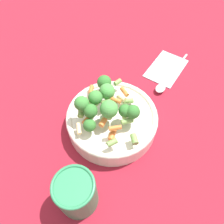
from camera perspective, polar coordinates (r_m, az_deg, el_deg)
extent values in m
plane|color=maroon|center=(0.56, 0.00, -3.55)|extent=(3.00, 3.00, 0.00)
cylinder|color=silver|center=(0.54, 0.00, -2.33)|extent=(0.22, 0.22, 0.04)
torus|color=silver|center=(0.52, 0.00, -1.03)|extent=(0.22, 0.22, 0.01)
cylinder|color=#8CB766|center=(0.49, -5.73, -4.48)|extent=(0.01, 0.01, 0.01)
sphere|color=#33722D|center=(0.48, -5.90, -3.45)|extent=(0.03, 0.03, 0.03)
cylinder|color=#8CB766|center=(0.49, -0.75, -0.94)|extent=(0.01, 0.01, 0.02)
sphere|color=#479342|center=(0.47, -0.78, 0.78)|extent=(0.04, 0.04, 0.04)
cylinder|color=#8CB766|center=(0.50, 3.33, -1.01)|extent=(0.01, 0.01, 0.02)
sphere|color=#33722D|center=(0.48, 3.44, 0.35)|extent=(0.03, 0.03, 0.03)
cylinder|color=#8CB766|center=(0.56, -1.97, 6.25)|extent=(0.01, 0.01, 0.01)
sphere|color=#33722D|center=(0.54, -2.04, 7.75)|extent=(0.04, 0.04, 0.04)
cylinder|color=#8CB766|center=(0.50, -4.23, 2.40)|extent=(0.01, 0.01, 0.01)
sphere|color=#3D8438|center=(0.49, -4.38, 3.82)|extent=(0.03, 0.03, 0.03)
cylinder|color=#8CB766|center=(0.49, -7.64, 0.65)|extent=(0.01, 0.01, 0.02)
sphere|color=#3D8438|center=(0.47, -7.95, 2.25)|extent=(0.03, 0.03, 0.03)
cylinder|color=#8CB766|center=(0.49, 5.30, -1.32)|extent=(0.01, 0.01, 0.01)
sphere|color=#33722D|center=(0.48, 5.49, 0.06)|extent=(0.03, 0.03, 0.03)
cylinder|color=#8CB766|center=(0.53, -1.27, 3.65)|extent=(0.01, 0.01, 0.02)
sphere|color=#479342|center=(0.51, -1.32, 5.42)|extent=(0.04, 0.04, 0.04)
cylinder|color=#8CB766|center=(0.49, -5.49, -1.03)|extent=(0.01, 0.01, 0.01)
sphere|color=#33722D|center=(0.47, -5.68, 0.32)|extent=(0.03, 0.03, 0.03)
cylinder|color=#729E4C|center=(0.51, -1.34, 2.81)|extent=(0.03, 0.03, 0.01)
cylinder|color=#729E4C|center=(0.50, -8.10, -0.22)|extent=(0.01, 0.02, 0.01)
cylinder|color=orange|center=(0.55, -5.46, 5.84)|extent=(0.01, 0.02, 0.01)
cylinder|color=beige|center=(0.51, -6.23, 1.67)|extent=(0.01, 0.02, 0.01)
cylinder|color=#729E4C|center=(0.51, -1.14, 0.04)|extent=(0.02, 0.02, 0.01)
cylinder|color=orange|center=(0.49, -6.83, -2.13)|extent=(0.02, 0.02, 0.01)
cylinder|color=orange|center=(0.51, 0.84, 3.15)|extent=(0.03, 0.02, 0.01)
cylinder|color=orange|center=(0.46, 0.82, -4.16)|extent=(0.03, 0.02, 0.01)
cylinder|color=#729E4C|center=(0.48, 3.97, -2.41)|extent=(0.03, 0.02, 0.01)
cylinder|color=beige|center=(0.48, -8.67, -4.36)|extent=(0.02, 0.03, 0.01)
cylinder|color=#729E4C|center=(0.55, 1.47, 7.80)|extent=(0.02, 0.02, 0.01)
cylinder|color=#729E4C|center=(0.47, 5.84, -7.08)|extent=(0.02, 0.03, 0.01)
cylinder|color=#729E4C|center=(0.53, 4.17, 2.90)|extent=(0.03, 0.02, 0.01)
cylinder|color=#729E4C|center=(0.52, -0.35, 3.61)|extent=(0.02, 0.02, 0.01)
cylinder|color=orange|center=(0.48, 0.15, -5.77)|extent=(0.02, 0.03, 0.01)
cylinder|color=#729E4C|center=(0.51, 5.30, 0.54)|extent=(0.03, 0.03, 0.01)
cylinder|color=#729E4C|center=(0.46, 0.04, -7.99)|extent=(0.02, 0.02, 0.01)
cylinder|color=orange|center=(0.48, -2.40, -2.75)|extent=(0.02, 0.02, 0.01)
cylinder|color=beige|center=(0.52, 2.56, 3.73)|extent=(0.02, 0.02, 0.01)
cylinder|color=orange|center=(0.54, 3.25, 5.31)|extent=(0.02, 0.03, 0.01)
cylinder|color=#2D7F51|center=(0.45, -9.24, -20.22)|extent=(0.08, 0.08, 0.10)
torus|color=#2D7F51|center=(0.40, -10.18, -18.50)|extent=(0.08, 0.08, 0.01)
cube|color=#B2BCC6|center=(0.71, 13.98, 11.08)|extent=(0.15, 0.17, 0.01)
cylinder|color=silver|center=(0.70, 16.29, 10.79)|extent=(0.09, 0.14, 0.01)
ellipsoid|color=silver|center=(0.63, 12.54, 6.08)|extent=(0.04, 0.04, 0.01)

